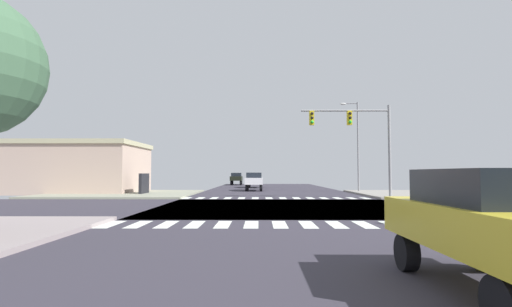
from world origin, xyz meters
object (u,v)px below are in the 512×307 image
(sedan_nearside_1, at_px, (254,180))
(sedan_farside_2, at_px, (255,179))
(bank_building, at_px, (66,168))
(sedan_crossing_3, at_px, (236,178))
(sedan_trailing_6, at_px, (491,220))
(street_lamp, at_px, (356,139))
(traffic_signal_mast, at_px, (355,129))

(sedan_nearside_1, xyz_separation_m, sedan_farside_2, (0.00, 8.86, 0.00))
(bank_building, distance_m, sedan_crossing_3, 28.79)
(bank_building, bearing_deg, sedan_nearside_1, 15.27)
(sedan_farside_2, xyz_separation_m, sedan_trailing_6, (4.00, -43.37, 0.00))
(sedan_farside_2, bearing_deg, sedan_nearside_1, 90.00)
(sedan_farside_2, relative_size, sedan_trailing_6, 1.00)
(street_lamp, xyz_separation_m, sedan_crossing_3, (-12.73, 23.77, -3.98))
(bank_building, relative_size, sedan_crossing_3, 3.53)
(sedan_nearside_1, distance_m, sedan_farside_2, 8.86)
(sedan_farside_2, relative_size, sedan_crossing_3, 1.00)
(traffic_signal_mast, bearing_deg, bank_building, 162.67)
(sedan_trailing_6, bearing_deg, sedan_nearside_1, 96.61)
(sedan_nearside_1, height_order, sedan_trailing_6, same)
(sedan_trailing_6, bearing_deg, sedan_farside_2, 95.27)
(sedan_nearside_1, relative_size, sedan_farside_2, 1.00)
(sedan_trailing_6, bearing_deg, street_lamp, 79.53)
(traffic_signal_mast, xyz_separation_m, sedan_crossing_3, (-10.49, 32.70, -3.86))
(sedan_nearside_1, height_order, sedan_crossing_3, same)
(sedan_crossing_3, bearing_deg, sedan_nearside_1, 98.43)
(street_lamp, distance_m, sedan_trailing_6, 31.77)
(sedan_nearside_1, relative_size, sedan_crossing_3, 1.00)
(sedan_farside_2, bearing_deg, traffic_signal_mast, 109.37)
(street_lamp, bearing_deg, sedan_crossing_3, 118.17)
(traffic_signal_mast, xyz_separation_m, sedan_nearside_1, (-7.49, 12.45, -3.86))
(sedan_crossing_3, bearing_deg, bank_building, 60.21)
(traffic_signal_mast, distance_m, bank_building, 26.10)
(traffic_signal_mast, relative_size, street_lamp, 0.79)
(street_lamp, xyz_separation_m, bank_building, (-27.02, -1.20, -2.77))
(street_lamp, height_order, sedan_farside_2, street_lamp)
(street_lamp, height_order, sedan_nearside_1, street_lamp)
(traffic_signal_mast, height_order, sedan_nearside_1, traffic_signal_mast)
(traffic_signal_mast, distance_m, street_lamp, 9.21)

